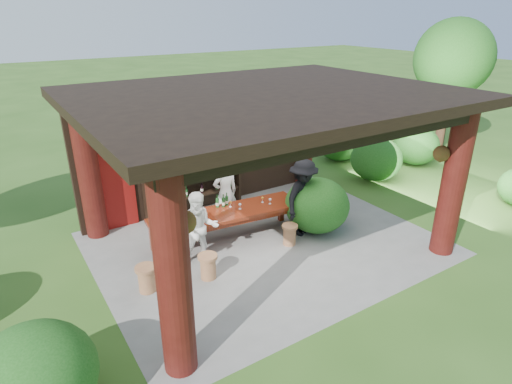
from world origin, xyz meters
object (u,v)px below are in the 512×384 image
stool_near_left (208,266)px  stool_far_left (147,278)px  guest_woman (200,229)px  wine_shelf (193,170)px  napkin_basket (200,215)px  tasting_table (226,216)px  host (225,193)px  stool_near_right (290,234)px  guest_man (303,198)px

stool_near_left → stool_far_left: size_ratio=0.97×
stool_far_left → guest_woman: guest_woman is taller
wine_shelf → napkin_basket: bearing=-110.8°
stool_near_left → napkin_basket: bearing=70.0°
tasting_table → napkin_basket: bearing=178.6°
stool_far_left → wine_shelf: bearing=50.0°
stool_near_left → napkin_basket: napkin_basket is taller
tasting_table → host: host is taller
host → wine_shelf: bearing=-73.0°
wine_shelf → guest_woman: size_ratio=1.63×
stool_near_right → stool_far_left: 3.37m
stool_near_left → napkin_basket: (0.42, 1.15, 0.54)m
guest_man → napkin_basket: 2.43m
host → guest_man: bearing=137.1°
guest_woman → napkin_basket: guest_woman is taller
wine_shelf → tasting_table: bearing=-91.7°
stool_near_right → napkin_basket: bearing=151.9°
tasting_table → napkin_basket: (-0.64, 0.02, 0.18)m
wine_shelf → guest_man: bearing=-56.8°
wine_shelf → guest_woman: (-0.98, -2.41, -0.36)m
stool_far_left → guest_woman: bearing=14.0°
wine_shelf → tasting_table: wine_shelf is taller
tasting_table → stool_far_left: bearing=-158.5°
stool_near_left → napkin_basket: 1.34m
tasting_table → stool_near_left: 1.59m
wine_shelf → guest_man: size_ratio=1.42×
tasting_table → napkin_basket: size_ratio=13.94×
wine_shelf → host: size_ratio=1.51×
guest_man → napkin_basket: size_ratio=7.18×
wine_shelf → napkin_basket: 1.99m
stool_near_left → stool_far_left: 1.21m
wine_shelf → guest_man: 3.00m
stool_near_left → host: size_ratio=0.30×
stool_near_left → stool_near_right: stool_near_left is taller
guest_woman → stool_far_left: bearing=-148.0°
stool_far_left → napkin_basket: 1.91m
wine_shelf → guest_woman: 2.63m
stool_near_right → wine_shelf: bearing=111.1°
host → napkin_basket: 1.21m
wine_shelf → host: (0.31, -1.16, -0.29)m
stool_near_right → napkin_basket: (-1.77, 0.95, 0.56)m
stool_near_left → guest_man: guest_man is taller
guest_woman → stool_near_right: bearing=7.8°
host → guest_man: guest_man is taller
wine_shelf → stool_far_left: 3.68m
stool_near_right → napkin_basket: 2.08m
guest_woman → napkin_basket: 0.64m
tasting_table → stool_near_right: bearing=-39.5°
tasting_table → guest_man: guest_man is taller
guest_man → stool_near_left: bearing=166.1°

